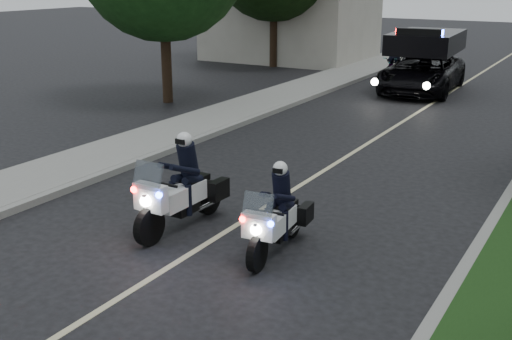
% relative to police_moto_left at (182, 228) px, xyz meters
% --- Properties ---
extents(curb_left, '(0.20, 60.00, 0.15)m').
position_rel_police_moto_left_xyz_m(curb_left, '(-3.30, 6.04, 0.07)').
color(curb_left, gray).
rests_on(curb_left, ground).
extents(sidewalk_left, '(2.00, 60.00, 0.16)m').
position_rel_police_moto_left_xyz_m(sidewalk_left, '(-4.40, 6.04, 0.08)').
color(sidewalk_left, gray).
rests_on(sidewalk_left, ground).
extents(lane_marking, '(0.12, 50.00, 0.01)m').
position_rel_police_moto_left_xyz_m(lane_marking, '(0.80, 6.04, 0.00)').
color(lane_marking, '#BFB78C').
rests_on(lane_marking, ground).
extents(police_moto_left, '(0.78, 2.11, 1.78)m').
position_rel_police_moto_left_xyz_m(police_moto_left, '(0.00, 0.00, 0.00)').
color(police_moto_left, white).
rests_on(police_moto_left, ground).
extents(police_moto_right, '(0.82, 1.88, 1.55)m').
position_rel_police_moto_left_xyz_m(police_moto_right, '(1.99, -0.05, 0.00)').
color(police_moto_right, white).
rests_on(police_moto_right, ground).
extents(police_suv, '(2.93, 5.69, 2.69)m').
position_rel_police_moto_left_xyz_m(police_suv, '(-0.24, 15.90, 0.00)').
color(police_suv, black).
rests_on(police_suv, ground).
extents(bicycle, '(0.73, 1.83, 0.94)m').
position_rel_police_moto_left_xyz_m(bicycle, '(-2.25, 18.50, 0.00)').
color(bicycle, black).
rests_on(bicycle, ground).
extents(cyclist, '(0.66, 0.47, 1.74)m').
position_rel_police_moto_left_xyz_m(cyclist, '(-2.25, 18.50, 0.00)').
color(cyclist, black).
rests_on(cyclist, ground).
extents(tree_left_near, '(6.71, 6.71, 9.90)m').
position_rel_police_moto_left_xyz_m(tree_left_near, '(-7.51, 9.22, 0.00)').
color(tree_left_near, '#184115').
rests_on(tree_left_near, ground).
extents(tree_left_far, '(6.72, 6.72, 10.08)m').
position_rel_police_moto_left_xyz_m(tree_left_far, '(-8.57, 18.99, 0.00)').
color(tree_left_far, black).
rests_on(tree_left_far, ground).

